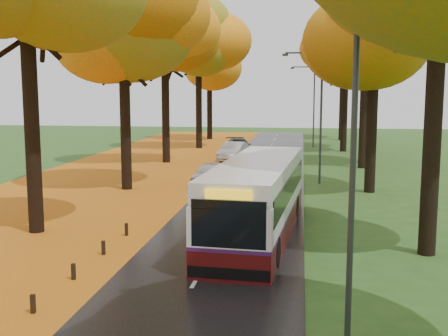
% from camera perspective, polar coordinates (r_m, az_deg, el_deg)
% --- Properties ---
extents(road, '(6.50, 90.00, 0.04)m').
position_cam_1_polar(road, '(30.11, 1.91, -2.95)').
color(road, black).
rests_on(road, ground).
extents(centre_line, '(0.12, 90.00, 0.01)m').
position_cam_1_polar(centre_line, '(30.10, 1.91, -2.90)').
color(centre_line, silver).
rests_on(centre_line, road).
extents(leaf_verge, '(12.00, 90.00, 0.02)m').
position_cam_1_polar(leaf_verge, '(32.30, -14.19, -2.46)').
color(leaf_verge, '#923B0D').
rests_on(leaf_verge, ground).
extents(leaf_drift, '(0.90, 90.00, 0.01)m').
position_cam_1_polar(leaf_drift, '(30.57, -3.79, -2.75)').
color(leaf_drift, orange).
rests_on(leaf_drift, road).
extents(trees_left, '(9.20, 74.00, 13.88)m').
position_cam_1_polar(trees_left, '(33.31, -10.40, 14.42)').
color(trees_left, black).
rests_on(trees_left, ground).
extents(trees_right, '(9.30, 74.20, 13.96)m').
position_cam_1_polar(trees_right, '(31.82, 15.83, 14.84)').
color(trees_right, black).
rests_on(trees_right, ground).
extents(streetlamp_near, '(2.45, 0.18, 8.00)m').
position_cam_1_polar(streetlamp_near, '(12.47, 11.88, 3.07)').
color(streetlamp_near, '#333538').
rests_on(streetlamp_near, ground).
extents(streetlamp_mid, '(2.45, 0.18, 8.00)m').
position_cam_1_polar(streetlamp_mid, '(34.42, 9.42, 6.19)').
color(streetlamp_mid, '#333538').
rests_on(streetlamp_mid, ground).
extents(streetlamp_far, '(2.45, 0.18, 8.00)m').
position_cam_1_polar(streetlamp_far, '(56.41, 8.88, 6.88)').
color(streetlamp_far, '#333538').
rests_on(streetlamp_far, ground).
extents(bus, '(3.42, 11.41, 2.96)m').
position_cam_1_polar(bus, '(21.89, 3.44, -2.95)').
color(bus, '#450A0B').
rests_on(bus, road).
extents(car_white, '(2.07, 4.11, 1.34)m').
position_cam_1_polar(car_white, '(33.78, -1.41, -0.55)').
color(car_white, silver).
rests_on(car_white, road).
extents(car_silver, '(2.22, 4.65, 1.47)m').
position_cam_1_polar(car_silver, '(45.03, 0.98, 1.69)').
color(car_silver, '#ABAEB4').
rests_on(car_silver, road).
extents(car_dark, '(3.24, 5.17, 1.40)m').
position_cam_1_polar(car_dark, '(49.09, 1.54, 2.17)').
color(car_dark, black).
rests_on(car_dark, road).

